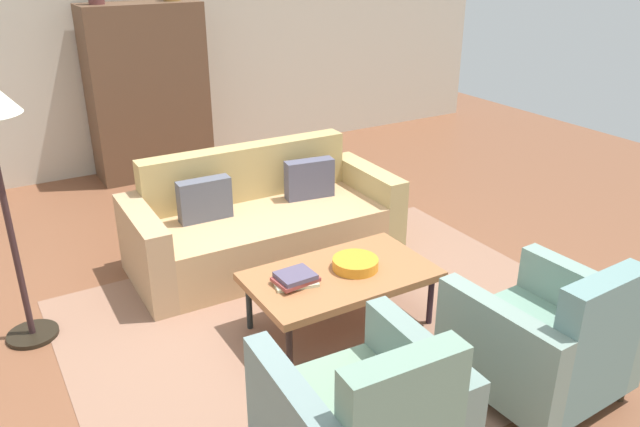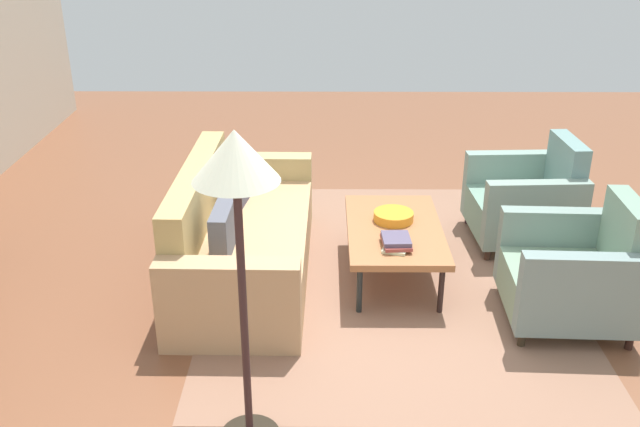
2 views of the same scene
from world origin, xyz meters
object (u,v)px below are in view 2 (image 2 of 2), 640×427
at_px(couch, 236,240).
at_px(floor_lamp, 237,188).
at_px(coffee_table, 394,231).
at_px(fruit_bowl, 394,216).
at_px(armchair_right, 529,202).
at_px(book_stack, 396,242).
at_px(armchair_left, 578,274).

xyz_separation_m(couch, floor_lamp, (-1.79, -0.27, 1.16)).
relative_size(coffee_table, fruit_bowl, 3.99).
distance_m(armchair_right, floor_lamp, 3.36).
height_order(armchair_right, floor_lamp, floor_lamp).
xyz_separation_m(coffee_table, book_stack, (-0.32, 0.02, 0.07)).
height_order(couch, coffee_table, couch).
bearing_deg(armchair_right, couch, 101.69).
bearing_deg(coffee_table, floor_lamp, 152.88).
distance_m(couch, coffee_table, 1.19).
relative_size(couch, armchair_right, 2.40).
height_order(couch, floor_lamp, floor_lamp).
xyz_separation_m(fruit_bowl, floor_lamp, (-1.90, 0.92, 1.01)).
bearing_deg(armchair_left, book_stack, 79.10).
distance_m(armchair_right, fruit_bowl, 1.27).
bearing_deg(armchair_left, floor_lamp, 122.12).
xyz_separation_m(couch, armchair_left, (-0.60, -2.35, 0.06)).
bearing_deg(armchair_right, fruit_bowl, 110.17).
relative_size(coffee_table, book_stack, 4.02).
bearing_deg(armchair_right, floor_lamp, 136.29).
distance_m(armchair_left, floor_lamp, 2.64).
relative_size(armchair_left, armchair_right, 1.00).
xyz_separation_m(couch, fruit_bowl, (0.11, -1.19, 0.15)).
xyz_separation_m(coffee_table, armchair_right, (0.60, -1.17, -0.02)).
distance_m(couch, floor_lamp, 2.15).
distance_m(fruit_bowl, book_stack, 0.43).
height_order(coffee_table, armchair_left, armchair_left).
xyz_separation_m(armchair_right, floor_lamp, (-2.39, 2.08, 1.10)).
bearing_deg(fruit_bowl, book_stack, 177.23).
height_order(armchair_left, floor_lamp, floor_lamp).
distance_m(coffee_table, armchair_right, 1.31).
height_order(armchair_left, fruit_bowl, armchair_left).
distance_m(coffee_table, book_stack, 0.33).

